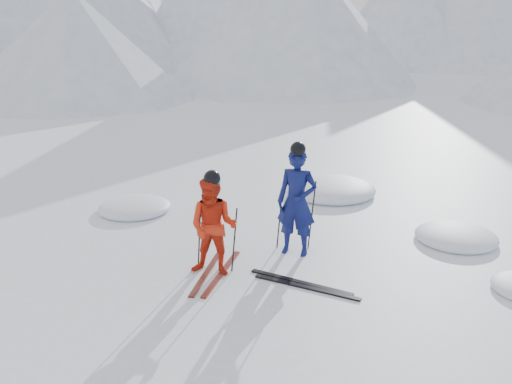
# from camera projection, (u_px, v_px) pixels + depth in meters

# --- Properties ---
(ground) EXTENTS (160.00, 160.00, 0.00)m
(ground) POSITION_uv_depth(u_px,v_px,m) (370.00, 272.00, 8.71)
(ground) COLOR white
(ground) RESTS_ON ground
(skier_blue) EXTENTS (0.75, 0.56, 1.87)m
(skier_blue) POSITION_uv_depth(u_px,v_px,m) (297.00, 202.00, 9.16)
(skier_blue) COLOR #0D1552
(skier_blue) RESTS_ON ground
(skier_red) EXTENTS (0.82, 0.66, 1.60)m
(skier_red) POSITION_uv_depth(u_px,v_px,m) (213.00, 227.00, 8.43)
(skier_red) COLOR red
(skier_red) RESTS_ON ground
(pole_blue_left) EXTENTS (0.12, 0.09, 1.24)m
(pole_blue_left) POSITION_uv_depth(u_px,v_px,m) (280.00, 215.00, 9.44)
(pole_blue_left) COLOR black
(pole_blue_left) RESTS_ON ground
(pole_blue_right) EXTENTS (0.12, 0.07, 1.24)m
(pole_blue_right) POSITION_uv_depth(u_px,v_px,m) (312.00, 215.00, 9.45)
(pole_blue_right) COLOR black
(pole_blue_right) RESTS_ON ground
(pole_red_left) EXTENTS (0.11, 0.09, 1.07)m
(pole_red_left) POSITION_uv_depth(u_px,v_px,m) (199.00, 235.00, 8.79)
(pole_red_left) COLOR black
(pole_red_left) RESTS_ON ground
(pole_red_right) EXTENTS (0.11, 0.08, 1.07)m
(pole_red_right) POSITION_uv_depth(u_px,v_px,m) (234.00, 240.00, 8.60)
(pole_red_right) COLOR black
(pole_red_right) RESTS_ON ground
(ski_worn_left) EXTENTS (0.14, 1.70, 0.03)m
(ski_worn_left) POSITION_uv_depth(u_px,v_px,m) (207.00, 272.00, 8.68)
(ski_worn_left) COLOR black
(ski_worn_left) RESTS_ON ground
(ski_worn_right) EXTENTS (0.26, 1.70, 0.03)m
(ski_worn_right) POSITION_uv_depth(u_px,v_px,m) (222.00, 273.00, 8.65)
(ski_worn_right) COLOR black
(ski_worn_right) RESTS_ON ground
(ski_loose_a) EXTENTS (1.63, 0.67, 0.03)m
(ski_loose_a) POSITION_uv_depth(u_px,v_px,m) (300.00, 282.00, 8.34)
(ski_loose_a) COLOR black
(ski_loose_a) RESTS_ON ground
(ski_loose_b) EXTENTS (1.64, 0.61, 0.03)m
(ski_loose_b) POSITION_uv_depth(u_px,v_px,m) (306.00, 287.00, 8.18)
(ski_loose_b) COLOR black
(ski_loose_b) RESTS_ON ground
(snow_lumps) EXTENTS (8.46, 5.97, 0.46)m
(snow_lumps) POSITION_uv_depth(u_px,v_px,m) (321.00, 209.00, 11.61)
(snow_lumps) COLOR white
(snow_lumps) RESTS_ON ground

